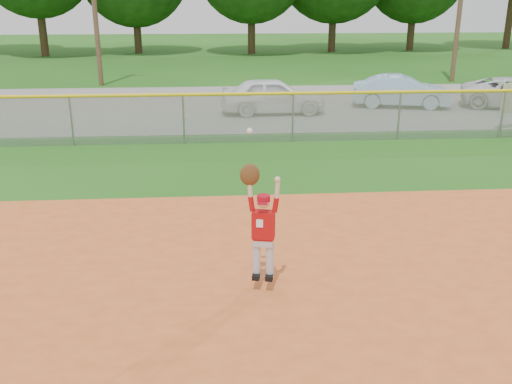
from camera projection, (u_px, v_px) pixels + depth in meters
ground at (383, 309)px, 8.32m from camera, size 120.00×120.00×0.00m
parking_strip at (273, 105)px, 23.38m from camera, size 44.00×10.00×0.03m
car_white_a at (273, 96)px, 21.54m from camera, size 4.00×1.70×1.35m
car_blue at (401, 91)px, 22.76m from camera, size 4.01×2.12×1.26m
outfield_fence at (293, 113)px, 17.44m from camera, size 40.06×0.10×1.55m
ballplayer at (261, 223)px, 8.48m from camera, size 0.60×0.31×2.34m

